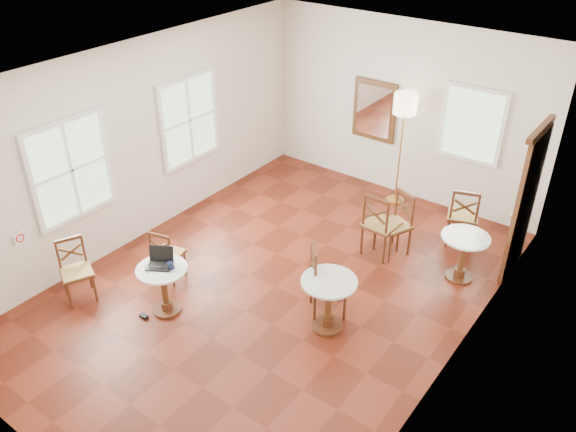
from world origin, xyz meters
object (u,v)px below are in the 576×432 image
object	(u,v)px
cafe_table_back	(463,252)
navy_mug	(171,266)
chair_near_a	(167,255)
floor_lamp	(405,111)
chair_mid_a	(380,224)
mouse	(161,267)
power_adapter	(144,316)
chair_back_a	(463,216)
chair_back_b	(395,224)
cafe_table_near	(164,285)
water_glass	(147,269)
chair_mid_b	(326,280)
cafe_table_mid	(328,299)
laptop	(160,261)
chair_near_b	(76,271)

from	to	relation	value
cafe_table_back	navy_mug	bearing A→B (deg)	-132.88
chair_near_a	floor_lamp	size ratio (longest dim) A/B	0.43
chair_near_a	chair_mid_a	xyz separation A→B (m)	(2.05, 2.30, 0.10)
cafe_table_back	mouse	bearing A→B (deg)	-133.29
power_adapter	chair_back_a	bearing A→B (deg)	57.89
chair_back_b	floor_lamp	distance (m)	1.95
chair_back_b	mouse	distance (m)	3.45
cafe_table_near	water_glass	distance (m)	0.36
cafe_table_near	mouse	world-z (taller)	mouse
cafe_table_near	mouse	xyz separation A→B (m)	(-0.00, -0.00, 0.28)
cafe_table_back	water_glass	world-z (taller)	water_glass
cafe_table_back	chair_mid_a	distance (m)	1.23
cafe_table_back	chair_mid_b	distance (m)	2.06
chair_mid_b	chair_back_b	xyz separation A→B (m)	(0.05, 1.75, -0.03)
cafe_table_mid	navy_mug	world-z (taller)	navy_mug
chair_near_a	laptop	distance (m)	0.69
chair_back_a	laptop	size ratio (longest dim) A/B	2.43
chair_mid_a	laptop	world-z (taller)	chair_mid_a
cafe_table_near	cafe_table_mid	distance (m)	2.11
floor_lamp	power_adapter	distance (m)	5.08
chair_near_a	chair_back_a	distance (m)	4.40
chair_back_b	floor_lamp	size ratio (longest dim) A/B	0.50
chair_mid_a	floor_lamp	bearing A→B (deg)	-67.97
chair_near_a	cafe_table_back	bearing A→B (deg)	-156.75
cafe_table_mid	mouse	bearing A→B (deg)	-151.82
chair_mid_b	power_adapter	distance (m)	2.40
floor_lamp	water_glass	size ratio (longest dim) A/B	19.92
cafe_table_back	chair_near_b	world-z (taller)	chair_near_b
cafe_table_back	navy_mug	world-z (taller)	navy_mug
chair_back_a	floor_lamp	distance (m)	1.91
cafe_table_near	cafe_table_back	world-z (taller)	cafe_table_back
water_glass	power_adapter	size ratio (longest dim) A/B	0.86
laptop	navy_mug	bearing A→B (deg)	-28.09
cafe_table_mid	power_adapter	world-z (taller)	cafe_table_mid
cafe_table_near	chair_near_b	xyz separation A→B (m)	(-1.14, -0.49, 0.01)
chair_mid_b	power_adapter	size ratio (longest dim) A/B	9.01
cafe_table_mid	water_glass	xyz separation A→B (m)	(-1.94, -1.16, 0.28)
cafe_table_near	laptop	size ratio (longest dim) A/B	1.71
chair_near_a	mouse	xyz separation A→B (m)	(0.48, -0.51, 0.29)
cafe_table_mid	chair_back_b	world-z (taller)	chair_back_b
chair_near_b	laptop	size ratio (longest dim) A/B	2.18
floor_lamp	chair_mid_b	bearing A→B (deg)	-78.69
chair_mid_a	navy_mug	size ratio (longest dim) A/B	8.77
chair_back_b	laptop	world-z (taller)	chair_back_b
cafe_table_near	chair_mid_b	distance (m)	2.07
cafe_table_near	power_adapter	bearing A→B (deg)	-116.36
laptop	navy_mug	distance (m)	0.17
chair_near_a	laptop	world-z (taller)	laptop
chair_back_a	water_glass	distance (m)	4.71
chair_back_a	mouse	bearing A→B (deg)	38.30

